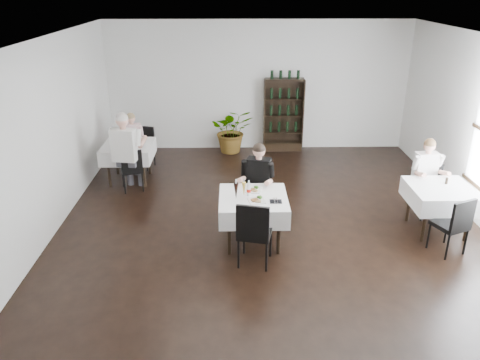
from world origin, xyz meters
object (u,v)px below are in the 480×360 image
Objects in this scene: main_table at (253,206)px; diner_main at (258,179)px; wine_shelf at (283,116)px; potted_tree at (232,130)px.

diner_main is (0.10, 0.62, 0.19)m from main_table.
main_table is at bearing -101.78° from wine_shelf.
main_table is (-0.90, -4.31, -0.23)m from wine_shelf.
wine_shelf is 4.41m from main_table.
wine_shelf is at bearing 77.72° from diner_main.
diner_main is (-0.80, -3.70, -0.04)m from wine_shelf.
wine_shelf is 1.64× the size of potted_tree.
wine_shelf is 1.25× the size of diner_main.
diner_main is at bearing -83.45° from potted_tree.
potted_tree is (-0.32, 4.20, -0.09)m from main_table.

